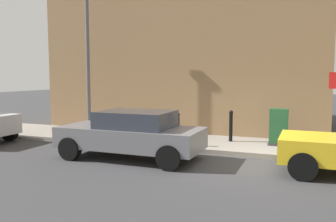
{
  "coord_description": "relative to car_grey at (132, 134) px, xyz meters",
  "views": [
    {
      "loc": [
        -9.3,
        -1.05,
        2.31
      ],
      "look_at": [
        1.11,
        2.94,
        1.2
      ],
      "focal_mm": 37.37,
      "sensor_mm": 36.0,
      "label": 1
    }
  ],
  "objects": [
    {
      "name": "sidewalk",
      "position": [
        2.55,
        2.65,
        -0.64
      ],
      "size": [
        2.59,
        30.0,
        0.15
      ],
      "primitive_type": "cube",
      "color": "gray",
      "rests_on": "ground"
    },
    {
      "name": "bollard_far_kerb",
      "position": [
        1.5,
        -0.83,
        -0.01
      ],
      "size": [
        0.14,
        0.14,
        1.04
      ],
      "color": "black",
      "rests_on": "sidewalk"
    },
    {
      "name": "car_grey",
      "position": [
        0.0,
        0.0,
        0.0
      ],
      "size": [
        1.82,
        4.05,
        1.35
      ],
      "rotation": [
        0.0,
        0.0,
        1.56
      ],
      "color": "slate",
      "rests_on": "ground"
    },
    {
      "name": "lamppost",
      "position": [
        2.69,
        3.19,
        2.59
      ],
      "size": [
        0.2,
        0.44,
        5.72
      ],
      "color": "#59595B",
      "rests_on": "sidewalk"
    },
    {
      "name": "bollard_near_cabinet",
      "position": [
        2.83,
        -2.24,
        -0.01
      ],
      "size": [
        0.14,
        0.14,
        1.04
      ],
      "color": "black",
      "rests_on": "sidewalk"
    },
    {
      "name": "utility_cabinet",
      "position": [
        2.73,
        -3.77,
        -0.03
      ],
      "size": [
        0.46,
        0.61,
        1.15
      ],
      "color": "#1E4C28",
      "rests_on": "sidewalk"
    },
    {
      "name": "corner_building",
      "position": [
        7.44,
        0.3,
        4.19
      ],
      "size": [
        7.3,
        11.31,
        9.81
      ],
      "color": "olive",
      "rests_on": "ground"
    },
    {
      "name": "ground",
      "position": [
        0.64,
        -3.35,
        -0.71
      ],
      "size": [
        80.0,
        80.0,
        0.0
      ],
      "primitive_type": "plane",
      "color": "#38383A"
    }
  ]
}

